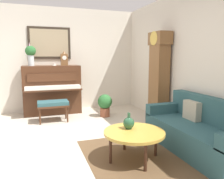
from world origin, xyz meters
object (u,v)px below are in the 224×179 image
Objects in this scene: piano_bench at (53,104)px; piano at (52,89)px; couch at (199,131)px; flower_vase at (31,53)px; teacup at (54,65)px; green_jug at (129,123)px; potted_plant at (105,104)px; mantel_clock at (64,59)px; coffee_table at (134,133)px; grandfather_clock at (159,80)px.

piano is at bearing 176.48° from piano_bench.
couch is 4.27m from flower_vase.
teacup is at bearing 171.17° from piano_bench.
flower_vase reaches higher than couch.
piano is at bearing -164.04° from green_jug.
piano is 3.18m from green_jug.
couch reaches higher than potted_plant.
potted_plant reaches higher than piano_bench.
mantel_clock reaches higher than teacup.
piano_bench is at bearing -139.29° from couch.
flower_vase is 2.42× the size of green_jug.
piano is 2.48× the size of flower_vase.
coffee_table is at bearing 21.97° from piano_bench.
flower_vase is (-3.23, -2.50, 1.26)m from couch.
grandfather_clock is 2.69m from teacup.
teacup reaches higher than couch.
potted_plant is at bearing 56.70° from teacup.
piano reaches higher than green_jug.
mantel_clock is 1.58× the size of green_jug.
couch is 3.86m from teacup.
green_jug is (-0.18, -1.14, 0.20)m from couch.
couch is 1.12m from coffee_table.
piano_bench is 1.25× the size of potted_plant.
grandfather_clock reaches higher than green_jug.
mantel_clock is 0.68× the size of potted_plant.
piano is 3.79× the size of mantel_clock.
teacup is at bearing 62.70° from piano.
grandfather_clock is 1.72m from couch.
grandfather_clock reaches higher than coffee_table.
couch is 2.16× the size of coffee_table.
piano is at bearing 90.29° from flower_vase.
grandfather_clock reaches higher than couch.
mantel_clock reaches higher than green_jug.
teacup is 0.21× the size of potted_plant.
piano_bench is 1.19m from teacup.
grandfather_clock is 2.31× the size of coffee_table.
grandfather_clock is 3.62× the size of potted_plant.
piano is at bearing -126.69° from grandfather_clock.
grandfather_clock reaches higher than mantel_clock.
grandfather_clock is 1.99m from green_jug.
green_jug is at bearing 10.01° from mantel_clock.
piano_bench is at bearing -25.04° from mantel_clock.
flower_vase reaches higher than piano_bench.
mantel_clock is (0.00, 0.33, 0.80)m from piano.
piano is 0.76× the size of couch.
green_jug is at bearing -98.79° from couch.
mantel_clock is (-3.23, -1.68, 1.12)m from couch.
coffee_table is at bearing 14.74° from teacup.
coffee_table is 3.37m from teacup.
flower_vase is (-3.18, -1.39, 1.17)m from coffee_table.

